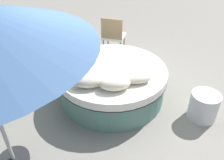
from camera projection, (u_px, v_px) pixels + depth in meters
ground_plane at (112, 96)px, 4.57m from camera, size 16.00×16.00×0.00m
round_bed at (112, 82)px, 4.39m from camera, size 2.03×2.03×0.63m
throw_pillow_0 at (79, 69)px, 4.02m from camera, size 0.45×0.37×0.18m
throw_pillow_1 at (89, 81)px, 3.72m from camera, size 0.56×0.31×0.20m
throw_pillow_2 at (115, 83)px, 3.64m from camera, size 0.49×0.29×0.22m
throw_pillow_3 at (136, 77)px, 3.82m from camera, size 0.53×0.29×0.17m
patio_chair at (113, 34)px, 5.70m from camera, size 0.67×0.66×0.98m
side_table at (203, 106)px, 3.94m from camera, size 0.49×0.49×0.50m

